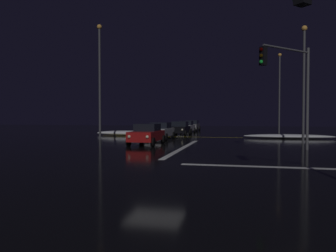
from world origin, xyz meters
TOP-DOWN VIEW (x-y plane):
  - ground at (0.00, 0.00)m, footprint 120.00×120.00m
  - stop_line_north at (0.00, 7.51)m, footprint 0.35×12.80m
  - centre_line_ns at (0.00, 19.11)m, footprint 22.00×0.15m
  - snow_bank_left_curb at (-8.31, 19.89)m, footprint 7.47×1.50m
  - snow_bank_right_curb at (8.31, 18.78)m, footprint 8.44×1.50m
  - sedan_red at (-3.10, 9.33)m, footprint 2.02×4.33m
  - sedan_silver at (-3.47, 15.07)m, footprint 2.02×4.33m
  - sedan_black at (-2.87, 21.77)m, footprint 2.02×4.33m
  - sedan_white at (-3.04, 27.04)m, footprint 2.02×4.33m
  - sedan_gray at (-3.16, 33.52)m, footprint 2.02×4.33m
  - traffic_signal_ne at (6.68, 6.68)m, footprint 3.24×3.24m
  - streetlamp_right_near at (8.61, 13.11)m, footprint 0.44×0.44m
  - streetlamp_left_near at (-8.61, 13.11)m, footprint 0.44×0.44m
  - streetlamp_right_far at (8.61, 29.11)m, footprint 0.44×0.44m

SIDE VIEW (x-z plane):
  - ground at x=0.00m, z-range -0.10..0.00m
  - stop_line_north at x=0.00m, z-range 0.00..0.01m
  - centre_line_ns at x=0.00m, z-range 0.00..0.01m
  - snow_bank_right_curb at x=8.31m, z-range 0.00..0.42m
  - snow_bank_left_curb at x=-8.31m, z-range 0.00..0.56m
  - sedan_red at x=-3.10m, z-range 0.02..1.59m
  - sedan_silver at x=-3.47m, z-range 0.02..1.59m
  - sedan_black at x=-2.87m, z-range 0.02..1.59m
  - sedan_white at x=-3.04m, z-range 0.02..1.59m
  - sedan_gray at x=-3.16m, z-range 0.02..1.59m
  - traffic_signal_ne at x=6.68m, z-range 1.22..7.66m
  - streetlamp_right_near at x=8.61m, z-range 0.69..9.92m
  - streetlamp_right_far at x=8.61m, z-range 0.71..10.84m
  - streetlamp_left_near at x=-8.61m, z-range 0.71..11.08m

